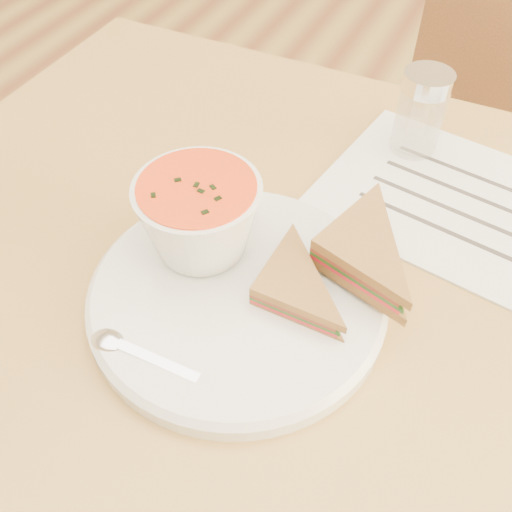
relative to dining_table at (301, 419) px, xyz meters
The scene contains 10 objects.
floor 0.38m from the dining_table, ahead, with size 5.00×6.00×0.01m, color brown.
dining_table is the anchor object (origin of this frame).
chair_far 0.58m from the dining_table, 82.00° to the left, with size 0.41×0.41×0.91m, color brown, non-canonical shape.
plate 0.40m from the dining_table, 119.88° to the right, with size 0.28×0.28×0.02m, color white, non-canonical shape.
soup_bowl 0.45m from the dining_table, 151.32° to the right, with size 0.12×0.12×0.08m, color white, non-canonical shape.
sandwich_half_a 0.42m from the dining_table, 107.69° to the right, with size 0.09×0.09×0.03m, color olive, non-canonical shape.
sandwich_half_b 0.42m from the dining_table, 91.42° to the right, with size 0.11×0.11×0.03m, color olive, non-canonical shape.
spoon 0.45m from the dining_table, 112.66° to the right, with size 0.16×0.03×0.01m, color silver, non-canonical shape.
paper_menu 0.42m from the dining_table, 49.60° to the left, with size 0.31×0.23×0.00m, color white, non-canonical shape.
condiment_shaker 0.48m from the dining_table, 80.66° to the left, with size 0.06×0.06×0.10m, color silver, non-canonical shape.
Camera 1 is at (0.11, -0.39, 1.19)m, focal length 40.00 mm.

